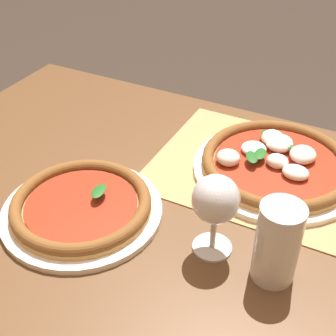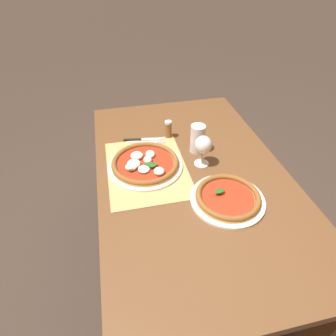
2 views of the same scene
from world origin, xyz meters
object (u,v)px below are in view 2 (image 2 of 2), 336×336
object	(u,v)px
fork	(147,142)
pint_glass	(197,139)
pizza_near	(145,163)
pepper_shaker	(168,129)
pizza_far	(228,198)
wine_glass	(203,146)
knife	(144,139)

from	to	relation	value
fork	pint_glass	bearing A→B (deg)	62.85
pint_glass	pizza_near	bearing A→B (deg)	-74.39
pizza_near	pepper_shaker	size ratio (longest dim) A/B	3.62
pint_glass	pepper_shaker	xyz separation A→B (m)	(-0.15, -0.11, -0.02)
pizza_far	wine_glass	xyz separation A→B (m)	(-0.26, -0.03, 0.09)
pizza_far	wine_glass	bearing A→B (deg)	-173.36
pizza_near	pepper_shaker	world-z (taller)	pepper_shaker
knife	pepper_shaker	xyz separation A→B (m)	(-0.00, 0.14, 0.04)
pizza_far	fork	distance (m)	0.55
wine_glass	pint_glass	world-z (taller)	wine_glass
pizza_far	wine_glass	size ratio (longest dim) A/B	1.98
wine_glass	knife	distance (m)	0.37
knife	fork	bearing A→B (deg)	20.26
pizza_near	pizza_far	world-z (taller)	pizza_near
pizza_near	wine_glass	size ratio (longest dim) A/B	2.27
wine_glass	pint_glass	size ratio (longest dim) A/B	1.07
pizza_far	fork	bearing A→B (deg)	-152.10
pepper_shaker	pizza_far	bearing A→B (deg)	14.48
pizza_far	pepper_shaker	size ratio (longest dim) A/B	3.16
wine_glass	pepper_shaker	distance (m)	0.29
pepper_shaker	wine_glass	bearing A→B (deg)	21.59
pizza_far	wine_glass	world-z (taller)	wine_glass
fork	knife	distance (m)	0.03
wine_glass	knife	bearing A→B (deg)	-137.54
pint_glass	pepper_shaker	world-z (taller)	pint_glass
wine_glass	fork	bearing A→B (deg)	-135.47
pizza_near	pint_glass	xyz separation A→B (m)	(-0.08, 0.28, 0.05)
pint_glass	fork	distance (m)	0.28
pizza_near	fork	world-z (taller)	pizza_near
pint_glass	knife	world-z (taller)	pint_glass
pizza_far	knife	world-z (taller)	pizza_far
pizza_far	pizza_near	bearing A→B (deg)	-134.17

